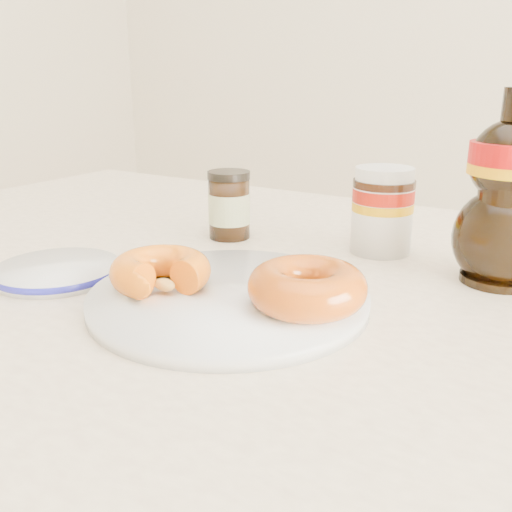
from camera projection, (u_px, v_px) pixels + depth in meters
The scene contains 8 objects.
dining_table at pixel (275, 356), 0.62m from camera, with size 1.40×0.90×0.75m.
plate at pixel (229, 297), 0.55m from camera, with size 0.27×0.27×0.01m.
donut_bitten at pixel (161, 271), 0.55m from camera, with size 0.10×0.10×0.03m, color orange.
donut_whole at pixel (307, 287), 0.50m from camera, with size 0.11×0.11×0.04m, color #B04D0B.
nutella_jar at pixel (383, 207), 0.69m from camera, with size 0.07×0.07×0.10m.
syrup_bottle at pixel (509, 190), 0.57m from camera, with size 0.10×0.09×0.20m, color black, non-canonical shape.
dark_jar at pixel (229, 206), 0.76m from camera, with size 0.06×0.06×0.09m.
blue_rim_saucer at pixel (57, 271), 0.62m from camera, with size 0.13×0.13×0.01m.
Camera 1 is at (0.27, -0.39, 0.96)m, focal length 40.00 mm.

